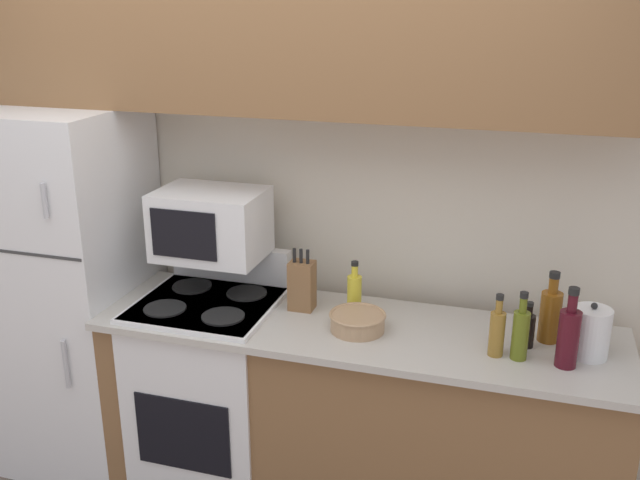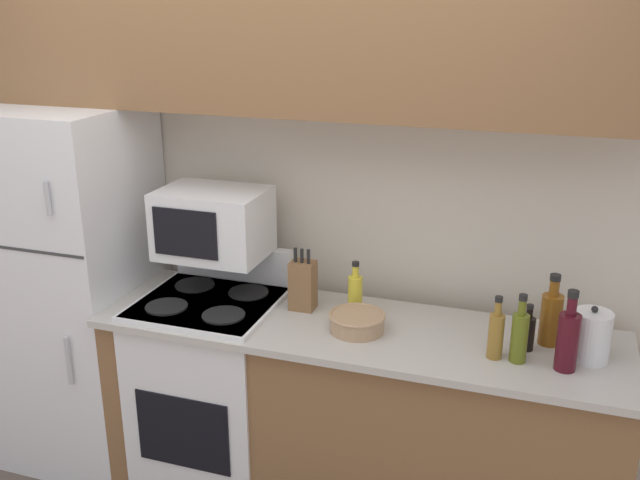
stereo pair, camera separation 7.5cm
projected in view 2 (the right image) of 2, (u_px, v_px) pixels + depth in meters
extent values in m
cube|color=beige|center=(301.00, 200.00, 3.19)|extent=(8.00, 0.05, 2.55)
cube|color=brown|center=(356.00, 424.00, 3.00)|extent=(2.10, 0.56, 0.87)
cube|color=#BCB7AD|center=(356.00, 330.00, 2.84)|extent=(2.10, 0.60, 0.03)
cube|color=white|center=(66.00, 288.00, 3.33)|extent=(0.76, 0.64, 1.70)
cube|color=#383838|center=(9.00, 248.00, 2.95)|extent=(0.74, 0.01, 0.01)
cylinder|color=#B7B7BC|center=(48.00, 199.00, 2.78)|extent=(0.02, 0.02, 0.14)
cylinder|color=#B7B7BC|center=(69.00, 361.00, 3.02)|extent=(0.02, 0.02, 0.22)
cube|color=brown|center=(283.00, 28.00, 2.77)|extent=(2.85, 0.34, 0.65)
cube|color=white|center=(214.00, 394.00, 3.18)|extent=(0.58, 0.56, 0.92)
cube|color=black|center=(183.00, 433.00, 2.93)|extent=(0.42, 0.01, 0.33)
cube|color=#2D2D2D|center=(209.00, 301.00, 3.03)|extent=(0.56, 0.54, 0.01)
cube|color=white|center=(234.00, 262.00, 3.24)|extent=(0.56, 0.06, 0.16)
cylinder|color=black|center=(166.00, 307.00, 2.96)|extent=(0.17, 0.17, 0.01)
cylinder|color=black|center=(224.00, 315.00, 2.88)|extent=(0.17, 0.17, 0.01)
cylinder|color=black|center=(195.00, 285.00, 3.18)|extent=(0.17, 0.17, 0.01)
cylinder|color=black|center=(248.00, 292.00, 3.10)|extent=(0.17, 0.17, 0.01)
cube|color=white|center=(213.00, 223.00, 3.03)|extent=(0.45, 0.33, 0.29)
cube|color=black|center=(185.00, 233.00, 2.90)|extent=(0.29, 0.01, 0.20)
cube|color=brown|center=(303.00, 285.00, 2.96)|extent=(0.10, 0.09, 0.21)
cylinder|color=black|center=(295.00, 255.00, 2.92)|extent=(0.01, 0.01, 0.06)
cylinder|color=black|center=(302.00, 256.00, 2.91)|extent=(0.01, 0.01, 0.06)
cylinder|color=black|center=(308.00, 257.00, 2.90)|extent=(0.01, 0.01, 0.06)
cylinder|color=tan|center=(357.00, 323.00, 2.79)|extent=(0.21, 0.21, 0.07)
torus|color=tan|center=(357.00, 315.00, 2.78)|extent=(0.22, 0.22, 0.01)
cylinder|color=brown|center=(551.00, 320.00, 2.66)|extent=(0.08, 0.08, 0.20)
cylinder|color=brown|center=(554.00, 288.00, 2.62)|extent=(0.04, 0.04, 0.06)
cylinder|color=black|center=(556.00, 277.00, 2.61)|extent=(0.04, 0.04, 0.02)
cylinder|color=gold|center=(355.00, 294.00, 2.94)|extent=(0.06, 0.06, 0.15)
cylinder|color=gold|center=(355.00, 271.00, 2.91)|extent=(0.03, 0.03, 0.05)
cylinder|color=black|center=(356.00, 264.00, 2.90)|extent=(0.03, 0.03, 0.02)
cylinder|color=olive|center=(496.00, 336.00, 2.56)|extent=(0.06, 0.06, 0.17)
cylinder|color=olive|center=(498.00, 308.00, 2.53)|extent=(0.03, 0.03, 0.05)
cylinder|color=black|center=(499.00, 299.00, 2.52)|extent=(0.03, 0.03, 0.02)
cylinder|color=black|center=(527.00, 334.00, 2.63)|extent=(0.05, 0.05, 0.13)
cylinder|color=black|center=(530.00, 313.00, 2.60)|extent=(0.02, 0.02, 0.04)
cylinder|color=black|center=(530.00, 307.00, 2.60)|extent=(0.03, 0.03, 0.01)
cylinder|color=#5B6619|center=(519.00, 338.00, 2.54)|extent=(0.06, 0.06, 0.18)
cylinder|color=#5B6619|center=(522.00, 308.00, 2.50)|extent=(0.03, 0.03, 0.06)
cylinder|color=black|center=(523.00, 297.00, 2.48)|extent=(0.03, 0.03, 0.02)
cylinder|color=#470F19|center=(567.00, 342.00, 2.48)|extent=(0.08, 0.08, 0.21)
cylinder|color=#470F19|center=(572.00, 306.00, 2.43)|extent=(0.03, 0.03, 0.07)
cylinder|color=black|center=(573.00, 294.00, 2.42)|extent=(0.04, 0.04, 0.02)
cylinder|color=white|center=(591.00, 336.00, 2.55)|extent=(0.14, 0.14, 0.19)
sphere|color=black|center=(595.00, 309.00, 2.51)|extent=(0.02, 0.02, 0.02)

